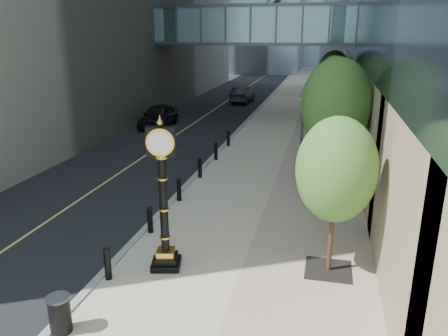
{
  "coord_description": "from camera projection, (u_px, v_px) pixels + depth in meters",
  "views": [
    {
      "loc": [
        3.2,
        -9.21,
        7.04
      ],
      "look_at": [
        -0.47,
        6.34,
        2.01
      ],
      "focal_mm": 35.0,
      "sensor_mm": 36.0,
      "label": 1
    }
  ],
  "objects": [
    {
      "name": "ground",
      "position": [
        186.0,
        314.0,
        11.37
      ],
      "size": [
        320.0,
        320.0,
        0.0
      ],
      "primitive_type": "plane",
      "color": "gray",
      "rests_on": "ground"
    },
    {
      "name": "road",
      "position": [
        236.0,
        95.0,
        50.03
      ],
      "size": [
        8.0,
        180.0,
        0.02
      ],
      "primitive_type": "cube",
      "color": "black",
      "rests_on": "ground"
    },
    {
      "name": "sidewalk",
      "position": [
        307.0,
        97.0,
        48.27
      ],
      "size": [
        8.0,
        180.0,
        0.06
      ],
      "primitive_type": "cube",
      "color": "#BCAD90",
      "rests_on": "ground"
    },
    {
      "name": "curb",
      "position": [
        271.0,
        96.0,
        49.15
      ],
      "size": [
        0.25,
        180.0,
        0.07
      ],
      "primitive_type": "cube",
      "color": "gray",
      "rests_on": "ground"
    },
    {
      "name": "skywalk",
      "position": [
        255.0,
        22.0,
        35.7
      ],
      "size": [
        17.0,
        4.2,
        5.8
      ],
      "color": "slate",
      "rests_on": "ground"
    },
    {
      "name": "entrance_canopy",
      "position": [
        333.0,
        89.0,
        22.34
      ],
      "size": [
        3.0,
        8.0,
        4.38
      ],
      "color": "#383F44",
      "rests_on": "ground"
    },
    {
      "name": "bollard_row",
      "position": [
        190.0,
        179.0,
        20.16
      ],
      "size": [
        0.2,
        16.2,
        0.9
      ],
      "color": "black",
      "rests_on": "sidewalk"
    },
    {
      "name": "street_trees",
      "position": [
        335.0,
        93.0,
        24.73
      ],
      "size": [
        2.92,
        28.49,
        6.0
      ],
      "color": "black",
      "rests_on": "sidewalk"
    },
    {
      "name": "street_clock",
      "position": [
        164.0,
        207.0,
        12.94
      ],
      "size": [
        1.04,
        1.04,
        4.62
      ],
      "rotation": [
        0.0,
        0.0,
        0.22
      ],
      "color": "black",
      "rests_on": "sidewalk"
    },
    {
      "name": "trash_bin",
      "position": [
        60.0,
        315.0,
        10.49
      ],
      "size": [
        0.62,
        0.62,
        0.9
      ],
      "primitive_type": "cylinder",
      "rotation": [
        0.0,
        0.0,
        0.21
      ],
      "color": "black",
      "rests_on": "sidewalk"
    },
    {
      "name": "pedestrian",
      "position": [
        344.0,
        188.0,
        17.58
      ],
      "size": [
        0.75,
        0.55,
        1.89
      ],
      "primitive_type": "imported",
      "rotation": [
        0.0,
        0.0,
        3.28
      ],
      "color": "beige",
      "rests_on": "sidewalk"
    },
    {
      "name": "car_near",
      "position": [
        158.0,
        116.0,
        33.31
      ],
      "size": [
        2.11,
        4.95,
        1.67
      ],
      "primitive_type": "imported",
      "rotation": [
        0.0,
        0.0,
        0.03
      ],
      "color": "black",
      "rests_on": "road"
    },
    {
      "name": "car_far",
      "position": [
        243.0,
        94.0,
        44.71
      ],
      "size": [
        1.81,
        4.9,
        1.6
      ],
      "primitive_type": "imported",
      "rotation": [
        0.0,
        0.0,
        3.12
      ],
      "color": "black",
      "rests_on": "road"
    }
  ]
}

